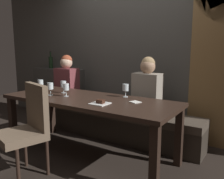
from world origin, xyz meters
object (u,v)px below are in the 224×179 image
(dining_table, at_px, (88,105))
(chair_near_side, at_px, (28,125))
(wine_glass_center_back, at_px, (41,83))
(diner_redhead, at_px, (67,80))
(diner_bearded, at_px, (147,88))
(dessert_plate, at_px, (100,103))
(wine_bottle_dark_red, at_px, (51,62))
(banquette_bench, at_px, (118,123))
(wine_glass_near_right, at_px, (63,84))
(wine_glass_end_left, at_px, (50,86))
(wine_glass_end_right, at_px, (66,88))
(wine_glass_near_left, at_px, (126,88))

(dining_table, bearing_deg, chair_near_side, -107.75)
(wine_glass_center_back, bearing_deg, diner_redhead, 101.46)
(dining_table, distance_m, diner_bearded, 0.84)
(dining_table, distance_m, diner_redhead, 1.22)
(chair_near_side, bearing_deg, dessert_plate, 46.13)
(wine_bottle_dark_red, bearing_deg, dining_table, -30.84)
(chair_near_side, height_order, dessert_plate, chair_near_side)
(banquette_bench, distance_m, diner_bearded, 0.76)
(wine_glass_center_back, relative_size, wine_glass_near_right, 1.00)
(banquette_bench, bearing_deg, diner_bearded, -3.21)
(dessert_plate, bearing_deg, chair_near_side, -133.87)
(dining_table, relative_size, dessert_plate, 11.58)
(wine_glass_end_left, bearing_deg, wine_bottle_dark_red, 136.29)
(wine_glass_near_right, relative_size, wine_glass_end_right, 1.00)
(wine_bottle_dark_red, relative_size, wine_glass_near_right, 1.99)
(wine_glass_end_right, bearing_deg, wine_glass_near_right, 141.38)
(banquette_bench, relative_size, diner_bearded, 3.20)
(wine_glass_center_back, bearing_deg, chair_near_side, -49.53)
(wine_bottle_dark_red, xyz_separation_m, wine_glass_near_left, (2.08, -0.72, -0.21))
(dining_table, height_order, diner_bearded, diner_bearded)
(chair_near_side, xyz_separation_m, wine_glass_end_left, (-0.30, 0.61, 0.30))
(wine_bottle_dark_red, xyz_separation_m, wine_glass_end_left, (1.20, -1.15, -0.21))
(dining_table, xyz_separation_m, wine_glass_near_left, (0.34, 0.31, 0.20))
(diner_redhead, height_order, dessert_plate, diner_redhead)
(wine_glass_near_left, xyz_separation_m, dessert_plate, (-0.04, -0.48, -0.10))
(wine_glass_end_right, bearing_deg, diner_redhead, 132.69)
(chair_near_side, distance_m, wine_glass_near_right, 0.91)
(wine_glass_near_left, bearing_deg, diner_bearded, 70.45)
(diner_bearded, xyz_separation_m, dessert_plate, (-0.17, -0.84, -0.07))
(dining_table, relative_size, wine_glass_near_left, 13.41)
(dining_table, relative_size, diner_redhead, 2.83)
(diner_bearded, height_order, wine_glass_end_left, diner_bearded)
(diner_redhead, distance_m, wine_glass_end_right, 1.01)
(wine_glass_center_back, xyz_separation_m, wine_glass_near_right, (0.36, 0.09, 0.00))
(banquette_bench, height_order, chair_near_side, chair_near_side)
(diner_redhead, bearing_deg, chair_near_side, -61.58)
(chair_near_side, height_order, wine_glass_end_right, chair_near_side)
(dining_table, height_order, dessert_plate, dessert_plate)
(wine_glass_near_right, bearing_deg, wine_glass_near_left, 14.38)
(dining_table, xyz_separation_m, diner_bearded, (0.47, 0.67, 0.17))
(wine_glass_near_right, relative_size, wine_glass_near_left, 1.00)
(wine_glass_center_back, distance_m, dessert_plate, 1.17)
(wine_bottle_dark_red, bearing_deg, diner_redhead, -25.41)
(dining_table, xyz_separation_m, dessert_plate, (0.30, -0.17, 0.10))
(chair_near_side, bearing_deg, banquette_bench, 80.76)
(dining_table, distance_m, wine_glass_end_left, 0.58)
(dining_table, xyz_separation_m, wine_glass_near_right, (-0.50, 0.09, 0.20))
(chair_near_side, relative_size, wine_bottle_dark_red, 3.01)
(wine_glass_center_back, bearing_deg, dessert_plate, -8.77)
(dining_table, height_order, wine_bottle_dark_red, wine_bottle_dark_red)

